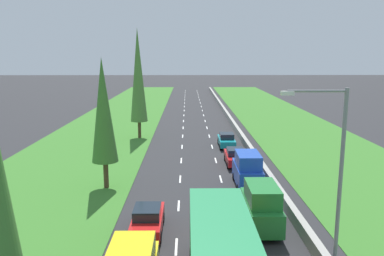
{
  "coord_description": "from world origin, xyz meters",
  "views": [
    {
      "loc": [
        -1.11,
        0.93,
        10.51
      ],
      "look_at": [
        -0.52,
        50.71,
        1.15
      ],
      "focal_mm": 36.42,
      "sensor_mm": 36.0,
      "label": 1
    }
  ],
  "objects_px": {
    "green_van_right_lane": "(261,206)",
    "blue_van_right_lane": "(247,170)",
    "red_sedan_left_lane": "(148,219)",
    "green_box_truck_centre_lane": "(219,255)",
    "red_sedan_right_lane": "(235,157)",
    "teal_sedan_right_lane": "(226,140)",
    "poplar_tree_third": "(138,75)",
    "poplar_tree_second": "(103,111)",
    "street_light_mast": "(334,165)"
  },
  "relations": [
    {
      "from": "teal_sedan_right_lane",
      "to": "street_light_mast",
      "type": "xyz_separation_m",
      "value": [
        2.62,
        -25.86,
        4.42
      ]
    },
    {
      "from": "green_van_right_lane",
      "to": "street_light_mast",
      "type": "xyz_separation_m",
      "value": [
        2.62,
        -4.36,
        3.83
      ]
    },
    {
      "from": "red_sedan_left_lane",
      "to": "green_box_truck_centre_lane",
      "type": "distance_m",
      "value": 7.81
    },
    {
      "from": "green_box_truck_centre_lane",
      "to": "poplar_tree_second",
      "type": "relative_size",
      "value": 0.9
    },
    {
      "from": "red_sedan_left_lane",
      "to": "street_light_mast",
      "type": "bearing_deg",
      "value": -21.65
    },
    {
      "from": "green_van_right_lane",
      "to": "blue_van_right_lane",
      "type": "bearing_deg",
      "value": 87.61
    },
    {
      "from": "red_sedan_left_lane",
      "to": "green_van_right_lane",
      "type": "xyz_separation_m",
      "value": [
        6.92,
        0.57,
        0.59
      ]
    },
    {
      "from": "red_sedan_left_lane",
      "to": "blue_van_right_lane",
      "type": "xyz_separation_m",
      "value": [
        7.24,
        8.27,
        0.59
      ]
    },
    {
      "from": "green_box_truck_centre_lane",
      "to": "street_light_mast",
      "type": "xyz_separation_m",
      "value": [
        5.81,
        2.94,
        3.05
      ]
    },
    {
      "from": "red_sedan_right_lane",
      "to": "green_box_truck_centre_lane",
      "type": "relative_size",
      "value": 0.48
    },
    {
      "from": "green_van_right_lane",
      "to": "red_sedan_right_lane",
      "type": "distance_m",
      "value": 14.05
    },
    {
      "from": "blue_van_right_lane",
      "to": "red_sedan_right_lane",
      "type": "bearing_deg",
      "value": 92.03
    },
    {
      "from": "blue_van_right_lane",
      "to": "poplar_tree_third",
      "type": "relative_size",
      "value": 0.35
    },
    {
      "from": "green_van_right_lane",
      "to": "street_light_mast",
      "type": "bearing_deg",
      "value": -58.98
    },
    {
      "from": "red_sedan_right_lane",
      "to": "poplar_tree_third",
      "type": "relative_size",
      "value": 0.32
    },
    {
      "from": "blue_van_right_lane",
      "to": "poplar_tree_second",
      "type": "relative_size",
      "value": 0.47
    },
    {
      "from": "blue_van_right_lane",
      "to": "street_light_mast",
      "type": "distance_m",
      "value": 12.86
    },
    {
      "from": "blue_van_right_lane",
      "to": "teal_sedan_right_lane",
      "type": "height_order",
      "value": "blue_van_right_lane"
    },
    {
      "from": "green_van_right_lane",
      "to": "blue_van_right_lane",
      "type": "relative_size",
      "value": 1.0
    },
    {
      "from": "teal_sedan_right_lane",
      "to": "poplar_tree_third",
      "type": "xyz_separation_m",
      "value": [
        -10.68,
        5.07,
        7.18
      ]
    },
    {
      "from": "teal_sedan_right_lane",
      "to": "green_box_truck_centre_lane",
      "type": "relative_size",
      "value": 0.48
    },
    {
      "from": "teal_sedan_right_lane",
      "to": "poplar_tree_third",
      "type": "distance_m",
      "value": 13.83
    },
    {
      "from": "blue_van_right_lane",
      "to": "poplar_tree_second",
      "type": "height_order",
      "value": "poplar_tree_second"
    },
    {
      "from": "red_sedan_left_lane",
      "to": "green_box_truck_centre_lane",
      "type": "relative_size",
      "value": 0.48
    },
    {
      "from": "red_sedan_right_lane",
      "to": "teal_sedan_right_lane",
      "type": "bearing_deg",
      "value": 90.73
    },
    {
      "from": "poplar_tree_second",
      "to": "green_box_truck_centre_lane",
      "type": "bearing_deg",
      "value": -61.98
    },
    {
      "from": "blue_van_right_lane",
      "to": "red_sedan_left_lane",
      "type": "bearing_deg",
      "value": -131.2
    },
    {
      "from": "red_sedan_left_lane",
      "to": "green_van_right_lane",
      "type": "distance_m",
      "value": 6.97
    },
    {
      "from": "red_sedan_left_lane",
      "to": "teal_sedan_right_lane",
      "type": "bearing_deg",
      "value": 72.59
    },
    {
      "from": "red_sedan_left_lane",
      "to": "poplar_tree_second",
      "type": "height_order",
      "value": "poplar_tree_second"
    },
    {
      "from": "poplar_tree_second",
      "to": "green_van_right_lane",
      "type": "bearing_deg",
      "value": -34.06
    },
    {
      "from": "red_sedan_left_lane",
      "to": "poplar_tree_second",
      "type": "bearing_deg",
      "value": 117.17
    },
    {
      "from": "teal_sedan_right_lane",
      "to": "poplar_tree_second",
      "type": "height_order",
      "value": "poplar_tree_second"
    },
    {
      "from": "red_sedan_left_lane",
      "to": "poplar_tree_second",
      "type": "distance_m",
      "value": 10.54
    },
    {
      "from": "poplar_tree_second",
      "to": "poplar_tree_third",
      "type": "relative_size",
      "value": 0.75
    },
    {
      "from": "green_van_right_lane",
      "to": "teal_sedan_right_lane",
      "type": "xyz_separation_m",
      "value": [
        0.0,
        21.5,
        -0.59
      ]
    },
    {
      "from": "teal_sedan_right_lane",
      "to": "street_light_mast",
      "type": "bearing_deg",
      "value": -84.22
    },
    {
      "from": "red_sedan_right_lane",
      "to": "poplar_tree_third",
      "type": "bearing_deg",
      "value": 130.68
    },
    {
      "from": "red_sedan_left_lane",
      "to": "red_sedan_right_lane",
      "type": "height_order",
      "value": "same"
    },
    {
      "from": "red_sedan_right_lane",
      "to": "poplar_tree_third",
      "type": "xyz_separation_m",
      "value": [
        -10.77,
        12.53,
        7.18
      ]
    },
    {
      "from": "red_sedan_right_lane",
      "to": "poplar_tree_second",
      "type": "height_order",
      "value": "poplar_tree_second"
    },
    {
      "from": "street_light_mast",
      "to": "red_sedan_right_lane",
      "type": "bearing_deg",
      "value": 97.81
    },
    {
      "from": "red_sedan_right_lane",
      "to": "poplar_tree_second",
      "type": "distance_m",
      "value": 14.03
    },
    {
      "from": "red_sedan_left_lane",
      "to": "red_sedan_right_lane",
      "type": "bearing_deg",
      "value": 64.35
    },
    {
      "from": "street_light_mast",
      "to": "blue_van_right_lane",
      "type": "bearing_deg",
      "value": 100.79
    },
    {
      "from": "teal_sedan_right_lane",
      "to": "street_light_mast",
      "type": "height_order",
      "value": "street_light_mast"
    },
    {
      "from": "green_box_truck_centre_lane",
      "to": "street_light_mast",
      "type": "relative_size",
      "value": 1.04
    },
    {
      "from": "green_van_right_lane",
      "to": "blue_van_right_lane",
      "type": "distance_m",
      "value": 7.71
    },
    {
      "from": "red_sedan_left_lane",
      "to": "poplar_tree_third",
      "type": "xyz_separation_m",
      "value": [
        -3.76,
        27.15,
        7.18
      ]
    },
    {
      "from": "red_sedan_left_lane",
      "to": "street_light_mast",
      "type": "xyz_separation_m",
      "value": [
        9.54,
        -3.79,
        4.42
      ]
    }
  ]
}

